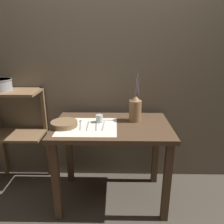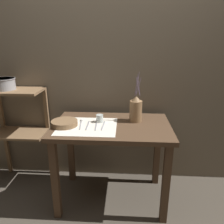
{
  "view_description": "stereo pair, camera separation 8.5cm",
  "coord_description": "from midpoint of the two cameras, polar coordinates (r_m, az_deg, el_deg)",
  "views": [
    {
      "loc": [
        0.03,
        -1.84,
        1.53
      ],
      "look_at": [
        0.0,
        0.0,
        0.91
      ],
      "focal_mm": 35.0,
      "sensor_mm": 36.0,
      "label": 1
    },
    {
      "loc": [
        0.12,
        -1.83,
        1.53
      ],
      "look_at": [
        0.0,
        0.0,
        0.91
      ],
      "focal_mm": 35.0,
      "sensor_mm": 36.0,
      "label": 2
    }
  ],
  "objects": [
    {
      "name": "stone_wall_back",
      "position": [
        2.31,
        -0.92,
        10.27
      ],
      "size": [
        7.0,
        0.06,
        2.4
      ],
      "color": "#6B5E4C",
      "rests_on": "ground_plane"
    },
    {
      "name": "ground_plane",
      "position": [
        2.39,
        -1.14,
        -21.31
      ],
      "size": [
        12.0,
        12.0,
        0.0
      ],
      "primitive_type": "plane",
      "color": "#473F35"
    },
    {
      "name": "linen_cloth",
      "position": [
        1.94,
        -7.64,
        -3.84
      ],
      "size": [
        0.51,
        0.44,
        0.0
      ],
      "color": "silver",
      "rests_on": "wooden_table"
    },
    {
      "name": "wooden_shelf_unit",
      "position": [
        2.49,
        -24.66,
        -1.74
      ],
      "size": [
        0.55,
        0.33,
        1.05
      ],
      "color": "brown",
      "rests_on": "ground_plane"
    },
    {
      "name": "fork_outer",
      "position": [
        1.94,
        -3.52,
        -3.59
      ],
      "size": [
        0.02,
        0.21,
        0.0
      ],
      "color": "#939399",
      "rests_on": "wooden_table"
    },
    {
      "name": "glass_tumbler_near",
      "position": [
        2.02,
        -4.52,
        -1.74
      ],
      "size": [
        0.07,
        0.07,
        0.07
      ],
      "color": "#B7C1BC",
      "rests_on": "wooden_table"
    },
    {
      "name": "wooden_bowl",
      "position": [
        1.98,
        -13.59,
        -3.07
      ],
      "size": [
        0.23,
        0.23,
        0.05
      ],
      "color": "brown",
      "rests_on": "wooden_table"
    },
    {
      "name": "metal_pot_large",
      "position": [
        2.41,
        -27.95,
        6.35
      ],
      "size": [
        0.21,
        0.21,
        0.11
      ],
      "color": "#939399",
      "rests_on": "wooden_shelf_unit"
    },
    {
      "name": "wooden_table",
      "position": [
        2.03,
        -1.26,
        -6.72
      ],
      "size": [
        1.06,
        0.67,
        0.79
      ],
      "color": "#4C3523",
      "rests_on": "ground_plane"
    },
    {
      "name": "fork_inner",
      "position": [
        1.94,
        -5.38,
        -3.68
      ],
      "size": [
        0.02,
        0.21,
        0.0
      ],
      "color": "#939399",
      "rests_on": "wooden_table"
    },
    {
      "name": "pitcher_with_flowers",
      "position": [
        2.04,
        4.9,
        0.73
      ],
      "size": [
        0.12,
        0.12,
        0.46
      ],
      "color": "olive",
      "rests_on": "wooden_table"
    },
    {
      "name": "spoon_outer",
      "position": [
        2.03,
        -9.4,
        -2.83
      ],
      "size": [
        0.04,
        0.22,
        0.02
      ],
      "color": "#939399",
      "rests_on": "wooden_table"
    },
    {
      "name": "spoon_inner",
      "position": [
        2.03,
        -11.3,
        -2.9
      ],
      "size": [
        0.03,
        0.22,
        0.02
      ],
      "color": "#939399",
      "rests_on": "wooden_table"
    },
    {
      "name": "knife_center",
      "position": [
        1.96,
        -7.61,
        -3.57
      ],
      "size": [
        0.02,
        0.21,
        0.0
      ],
      "color": "#939399",
      "rests_on": "wooden_table"
    }
  ]
}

